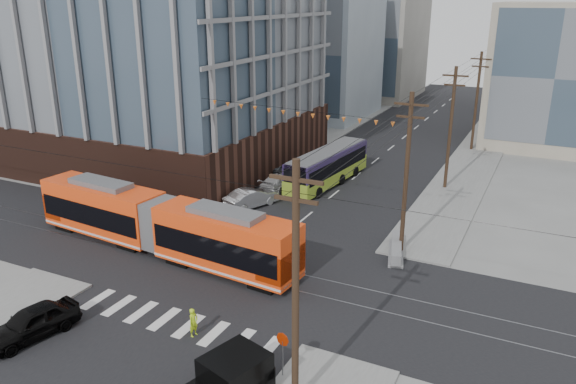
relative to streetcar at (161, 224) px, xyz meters
name	(u,v)px	position (x,y,z in m)	size (l,w,h in m)	color
ground	(208,297)	(6.27, -3.89, -2.02)	(160.00, 160.00, 0.00)	slate
office_building	(146,20)	(-15.73, 19.11, 12.28)	(30.00, 25.00, 28.60)	#381E16
bg_bldg_nw_near	(308,52)	(-10.73, 48.11, 6.98)	(18.00, 16.00, 18.00)	#8C99A5
bg_bldg_ne_near	(556,76)	(22.27, 44.11, 5.98)	(14.00, 14.00, 16.00)	gray
bg_bldg_nw_far	(371,37)	(-7.73, 68.11, 7.98)	(16.00, 18.00, 20.00)	gray
bg_bldg_ne_far	(575,67)	(24.27, 64.11, 4.98)	(16.00, 16.00, 14.00)	#8C99A5
utility_pole_near	(296,292)	(14.77, -9.89, 3.48)	(0.30, 0.30, 11.00)	black
utility_pole_far	(494,84)	(14.77, 52.11, 3.48)	(0.30, 0.30, 11.00)	black
streetcar	(161,224)	(0.00, 0.00, 0.00)	(20.94, 2.94, 4.04)	#FE4512
city_bus	(328,167)	(4.58, 18.69, -0.35)	(2.55, 11.79, 3.34)	#2B1E45
black_sedan	(32,322)	(0.43, -11.15, -1.20)	(1.93, 4.81, 1.64)	black
parked_car_silver	(251,198)	(1.21, 10.26, -1.22)	(1.69, 4.84, 1.59)	#BABCC0
parked_car_white	(280,182)	(1.34, 15.36, -1.30)	(2.01, 4.94, 1.43)	#B5B5B5
parked_car_grey	(292,169)	(0.47, 19.62, -1.43)	(1.95, 4.23, 1.17)	slate
pedestrian	(193,322)	(7.84, -7.46, -1.24)	(0.57, 0.37, 1.56)	#BAE51B
stop_sign	(283,357)	(13.48, -8.48, -0.91)	(0.68, 0.68, 2.23)	#9C2104
jersey_barrier	(396,248)	(14.57, 6.61, -1.58)	(0.98, 4.38, 0.88)	gray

